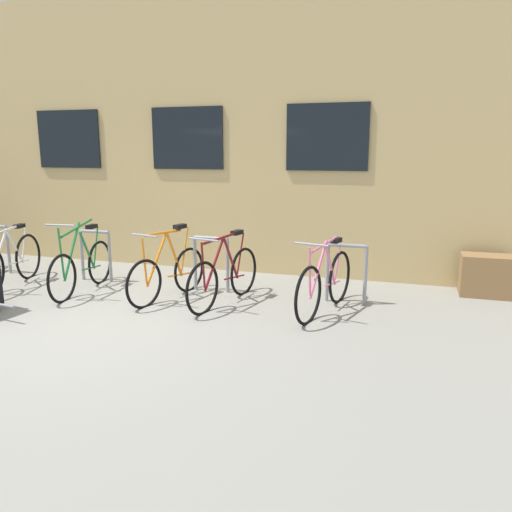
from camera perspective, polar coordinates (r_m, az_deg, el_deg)
name	(u,v)px	position (r m, az deg, el deg)	size (l,w,h in m)	color
ground_plane	(80,326)	(6.42, -19.47, -7.53)	(42.00, 42.00, 0.00)	gray
storefront_building	(253,138)	(12.31, -0.31, 13.35)	(28.00, 7.47, 4.73)	tan
bike_rack	(151,254)	(7.87, -11.92, 0.21)	(6.57, 0.05, 0.83)	gray
bicycle_maroon	(224,276)	(6.85, -3.63, -2.30)	(0.51, 1.72, 1.00)	black
bicycle_green	(82,266)	(7.84, -19.27, -1.11)	(0.44, 1.74, 1.10)	black
bicycle_white	(10,261)	(8.57, -26.33, -0.55)	(0.55, 1.79, 0.96)	black
bicycle_pink	(325,283)	(6.53, 7.92, -3.03)	(0.55, 1.73, 1.00)	black
bicycle_orange	(168,273)	(7.17, -10.05, -1.88)	(0.54, 1.59, 1.05)	black
planter_box	(486,275)	(7.94, 24.81, -2.04)	(0.70, 0.44, 0.60)	olive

